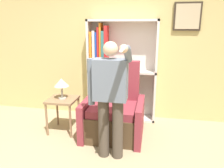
% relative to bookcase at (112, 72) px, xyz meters
% --- Properties ---
extents(wall_back, '(8.00, 0.11, 2.80)m').
position_rel_bookcase_xyz_m(wall_back, '(-0.05, 0.16, 0.49)').
color(wall_back, tan).
rests_on(wall_back, ground_plane).
extents(bookcase, '(1.31, 0.28, 1.90)m').
position_rel_bookcase_xyz_m(bookcase, '(0.00, 0.00, 0.00)').
color(bookcase, silver).
rests_on(bookcase, ground_plane).
extents(armchair, '(0.97, 0.85, 1.22)m').
position_rel_bookcase_xyz_m(armchair, '(0.16, -0.71, -0.54)').
color(armchair, '#4C3823').
rests_on(armchair, ground_plane).
extents(person_standing, '(0.59, 0.78, 1.62)m').
position_rel_bookcase_xyz_m(person_standing, '(0.23, -1.37, 0.00)').
color(person_standing, '#473D33').
rests_on(person_standing, ground_plane).
extents(side_table, '(0.47, 0.47, 0.60)m').
position_rel_bookcase_xyz_m(side_table, '(-0.72, -0.76, -0.42)').
color(side_table, '#846647').
rests_on(side_table, ground_plane).
extents(table_lamp, '(0.25, 0.25, 0.35)m').
position_rel_bookcase_xyz_m(table_lamp, '(-0.72, -0.76, -0.05)').
color(table_lamp, '#B7B2A8').
rests_on(table_lamp, side_table).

